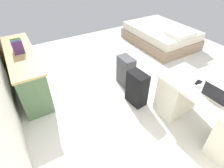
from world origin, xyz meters
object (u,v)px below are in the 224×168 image
at_px(cell_phone_by_mouse, 198,83).
at_px(suitcase_spare_grey, 126,71).
at_px(bed, 161,35).
at_px(suitcase_black, 137,89).
at_px(laptop, 216,96).
at_px(credenza, 26,71).
at_px(computer_mouse, 199,86).
at_px(figurine_small, 16,42).
at_px(desk, 204,111).

bearing_deg(cell_phone_by_mouse, suitcase_spare_grey, -2.63).
relative_size(bed, suitcase_black, 3.07).
relative_size(laptop, cell_phone_by_mouse, 2.35).
xyz_separation_m(credenza, suitcase_black, (-1.38, -1.55, -0.09)).
height_order(suitcase_black, laptop, laptop).
height_order(suitcase_black, computer_mouse, computer_mouse).
distance_m(bed, cell_phone_by_mouse, 2.89).
xyz_separation_m(bed, laptop, (-2.70, 1.67, 0.53)).
bearing_deg(computer_mouse, cell_phone_by_mouse, -48.61).
relative_size(suitcase_spare_grey, figurine_small, 5.47).
height_order(bed, suitcase_spare_grey, suitcase_spare_grey).
height_order(suitcase_spare_grey, computer_mouse, computer_mouse).
bearing_deg(laptop, credenza, 38.72).
height_order(credenza, bed, credenza).
distance_m(credenza, laptop, 3.14).
height_order(laptop, cell_phone_by_mouse, laptop).
bearing_deg(desk, suitcase_spare_grey, 12.22).
distance_m(credenza, figurine_small, 0.57).
distance_m(suitcase_black, figurine_small, 2.38).
xyz_separation_m(laptop, figurine_small, (2.78, 1.95, 0.08)).
distance_m(suitcase_black, suitcase_spare_grey, 0.58).
xyz_separation_m(credenza, cell_phone_by_mouse, (-2.11, -2.05, 0.33)).
height_order(computer_mouse, figurine_small, figurine_small).
bearing_deg(bed, laptop, 148.26).
distance_m(suitcase_spare_grey, computer_mouse, 1.45).
xyz_separation_m(suitcase_spare_grey, computer_mouse, (-1.35, -0.28, 0.44)).
xyz_separation_m(laptop, cell_phone_by_mouse, (0.32, -0.10, -0.04)).
xyz_separation_m(bed, suitcase_spare_grey, (-1.09, 1.93, 0.06)).
bearing_deg(laptop, bed, -31.74).
relative_size(bed, computer_mouse, 19.09).
distance_m(desk, figurine_small, 3.40).
xyz_separation_m(suitcase_black, figurine_small, (1.72, 1.55, 0.54)).
bearing_deg(credenza, cell_phone_by_mouse, -135.86).
relative_size(desk, computer_mouse, 14.67).
distance_m(desk, laptop, 0.41).
distance_m(suitcase_black, cell_phone_by_mouse, 0.98).
bearing_deg(suitcase_spare_grey, credenza, 64.26).
bearing_deg(credenza, bed, -85.74).
distance_m(suitcase_spare_grey, laptop, 1.70).
xyz_separation_m(suitcase_black, computer_mouse, (-0.79, -0.43, 0.43)).
relative_size(laptop, figurine_small, 2.90).
bearing_deg(credenza, computer_mouse, -137.63).
height_order(credenza, laptop, laptop).
xyz_separation_m(suitcase_spare_grey, laptop, (-1.61, -0.25, 0.47)).
xyz_separation_m(suitcase_black, laptop, (-1.06, -0.40, 0.46)).
distance_m(credenza, computer_mouse, 2.96).
relative_size(desk, suitcase_black, 2.36).
bearing_deg(computer_mouse, suitcase_black, 25.89).
xyz_separation_m(computer_mouse, cell_phone_by_mouse, (0.06, -0.07, -0.01)).
height_order(bed, computer_mouse, computer_mouse).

